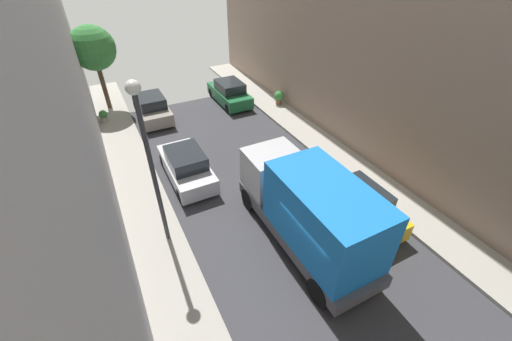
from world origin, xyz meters
TOP-DOWN VIEW (x-y plane):
  - ground at (0.00, 0.00)m, footprint 32.00×32.00m
  - sidewalk_left at (-5.00, 0.00)m, footprint 2.00×44.00m
  - sidewalk_right at (5.00, 0.00)m, footprint 2.00×44.00m
  - parked_car_left_2 at (-2.70, 7.18)m, footprint 1.78×4.20m
  - parked_car_left_3 at (-2.70, 14.44)m, footprint 1.78×4.20m
  - parked_car_right_1 at (2.70, 1.35)m, footprint 1.78×4.20m
  - parked_car_right_2 at (2.70, 14.39)m, footprint 1.78×4.20m
  - delivery_truck at (0.00, 1.12)m, footprint 2.26×6.60m
  - street_tree_2 at (-5.05, 17.16)m, footprint 2.71×2.71m
  - potted_plant_0 at (5.50, 12.31)m, footprint 0.67×0.67m
  - potted_plant_4 at (-5.60, 15.10)m, footprint 0.49×0.49m
  - lamp_post at (-4.60, 3.66)m, footprint 0.44×0.44m

SIDE VIEW (x-z plane):
  - ground at x=0.00m, z-range 0.00..0.00m
  - sidewalk_left at x=-5.00m, z-range 0.00..0.15m
  - sidewalk_right at x=5.00m, z-range 0.00..0.15m
  - potted_plant_4 at x=-5.60m, z-range 0.18..0.92m
  - potted_plant_0 at x=5.50m, z-range 0.21..1.12m
  - parked_car_left_2 at x=-2.70m, z-range -0.06..1.50m
  - parked_car_left_3 at x=-2.70m, z-range -0.06..1.50m
  - parked_car_right_1 at x=2.70m, z-range -0.06..1.50m
  - parked_car_right_2 at x=2.70m, z-range -0.06..1.50m
  - delivery_truck at x=0.00m, z-range 0.10..3.48m
  - street_tree_2 at x=-5.05m, z-range 1.41..6.69m
  - lamp_post at x=-4.60m, z-range 1.07..7.34m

